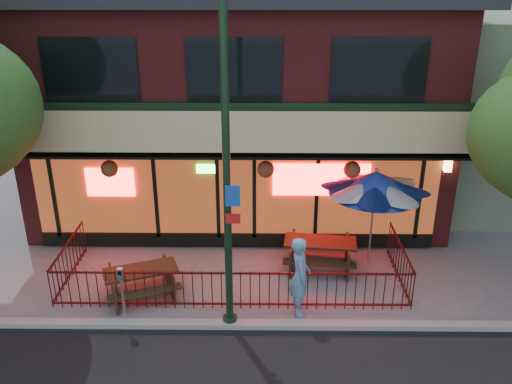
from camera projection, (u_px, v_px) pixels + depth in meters
ground at (231, 313)px, 12.52m from camera, size 80.00×80.00×0.00m
curb at (230, 324)px, 12.03m from camera, size 80.00×0.25×0.12m
restaurant_building at (240, 75)px, 17.44m from camera, size 12.96×9.49×8.05m
neighbor_building at (507, 106)px, 18.34m from camera, size 6.00×7.00×6.00m
patio_fence at (232, 278)px, 12.73m from camera, size 8.44×2.62×1.00m
street_light at (227, 195)px, 10.91m from camera, size 0.43×0.32×7.00m
picnic_table_left at (141, 278)px, 12.99m from camera, size 2.07×1.84×0.74m
picnic_table_right at (320, 250)px, 14.19m from camera, size 2.01×1.63×0.80m
patio_umbrella at (375, 183)px, 13.79m from camera, size 2.36×2.36×2.70m
pedestrian at (300, 276)px, 12.22m from camera, size 0.50×0.73×1.91m
parking_meter_near at (122, 287)px, 11.79m from camera, size 0.14×0.13×1.42m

